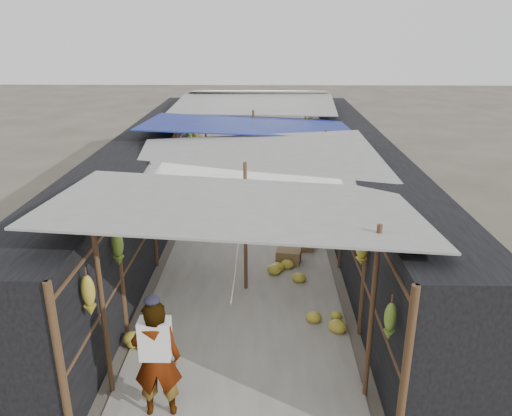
# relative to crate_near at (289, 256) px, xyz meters

# --- Properties ---
(ground) EXTENTS (80.00, 80.00, 0.00)m
(ground) POSITION_rel_crate_near_xyz_m (-0.90, -4.19, -0.16)
(ground) COLOR #6B6356
(ground) RESTS_ON ground
(aisle_slab) EXTENTS (3.60, 16.00, 0.02)m
(aisle_slab) POSITION_rel_crate_near_xyz_m (-0.90, 2.31, -0.15)
(aisle_slab) COLOR #9E998E
(aisle_slab) RESTS_ON ground
(stall_left) EXTENTS (1.40, 15.00, 2.30)m
(stall_left) POSITION_rel_crate_near_xyz_m (-3.60, 2.31, 0.99)
(stall_left) COLOR black
(stall_left) RESTS_ON ground
(stall_right) EXTENTS (1.40, 15.00, 2.30)m
(stall_right) POSITION_rel_crate_near_xyz_m (1.80, 2.31, 0.99)
(stall_right) COLOR black
(stall_right) RESTS_ON ground
(crate_near) EXTENTS (0.59, 0.50, 0.31)m
(crate_near) POSITION_rel_crate_near_xyz_m (0.00, 0.00, 0.00)
(crate_near) COLOR #8B6547
(crate_near) RESTS_ON ground
(crate_mid) EXTENTS (0.53, 0.43, 0.32)m
(crate_mid) POSITION_rel_crate_near_xyz_m (0.32, 0.69, 0.00)
(crate_mid) COLOR #8B6547
(crate_mid) RESTS_ON ground
(crate_back) EXTENTS (0.42, 0.35, 0.25)m
(crate_back) POSITION_rel_crate_near_xyz_m (-1.13, 4.80, -0.03)
(crate_back) COLOR #8B6547
(crate_back) RESTS_ON ground
(black_basin) EXTENTS (0.66, 0.66, 0.20)m
(black_basin) POSITION_rel_crate_near_xyz_m (0.46, 2.58, -0.06)
(black_basin) COLOR black
(black_basin) RESTS_ON ground
(vendor_elderly) EXTENTS (0.66, 0.47, 1.72)m
(vendor_elderly) POSITION_rel_crate_near_xyz_m (-1.92, -4.60, 0.70)
(vendor_elderly) COLOR white
(vendor_elderly) RESTS_ON ground
(shopper_blue) EXTENTS (0.94, 0.77, 1.78)m
(shopper_blue) POSITION_rel_crate_near_xyz_m (-1.94, 4.83, 0.73)
(shopper_blue) COLOR navy
(shopper_blue) RESTS_ON ground
(vendor_seated) EXTENTS (0.41, 0.64, 0.94)m
(vendor_seated) POSITION_rel_crate_near_xyz_m (0.80, 3.91, 0.31)
(vendor_seated) COLOR #47413D
(vendor_seated) RESTS_ON ground
(market_canopy) EXTENTS (5.62, 15.20, 2.77)m
(market_canopy) POSITION_rel_crate_near_xyz_m (-0.87, 2.65, 2.25)
(market_canopy) COLOR brown
(market_canopy) RESTS_ON ground
(hanging_bananas) EXTENTS (3.96, 14.31, 0.84)m
(hanging_bananas) POSITION_rel_crate_near_xyz_m (-1.06, 2.13, 1.49)
(hanging_bananas) COLOR gold
(hanging_bananas) RESTS_ON ground
(floor_bananas) EXTENTS (3.97, 10.78, 0.35)m
(floor_bananas) POSITION_rel_crate_near_xyz_m (-0.51, 2.16, -0.00)
(floor_bananas) COLOR olive
(floor_bananas) RESTS_ON ground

